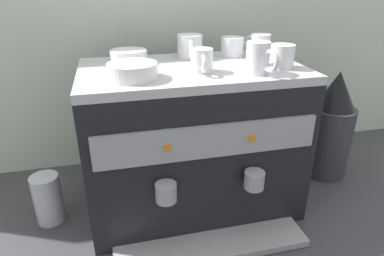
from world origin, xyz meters
TOP-DOWN VIEW (x-y plane):
  - ground_plane at (0.00, 0.00)m, footprint 4.00×4.00m
  - tiled_backsplash_wall at (0.00, 0.36)m, footprint 2.80×0.03m
  - espresso_machine at (0.00, -0.00)m, footprint 0.64×0.48m
  - ceramic_cup_0 at (0.02, 0.11)m, footprint 0.08×0.12m
  - ceramic_cup_1 at (0.01, -0.07)m, footprint 0.06×0.09m
  - ceramic_cup_2 at (0.16, 0.11)m, footprint 0.07×0.10m
  - ceramic_cup_3 at (0.15, -0.12)m, footprint 0.06×0.10m
  - ceramic_cup_4 at (0.25, 0.09)m, footprint 0.07×0.09m
  - ceramic_cup_5 at (0.24, -0.08)m, footprint 0.10×0.07m
  - ceramic_bowl_0 at (-0.17, 0.09)m, footprint 0.11×0.11m
  - ceramic_bowl_1 at (-0.18, -0.09)m, footprint 0.13×0.13m
  - coffee_grinder at (0.54, 0.06)m, footprint 0.16×0.16m
  - milk_pitcher at (-0.46, 0.01)m, footprint 0.08×0.08m

SIDE VIEW (x-z plane):
  - ground_plane at x=0.00m, z-range 0.00..0.00m
  - milk_pitcher at x=-0.46m, z-range 0.00..0.16m
  - coffee_grinder at x=0.54m, z-range -0.01..0.39m
  - espresso_machine at x=0.00m, z-range 0.00..0.47m
  - ceramic_bowl_0 at x=-0.17m, z-range 0.47..0.51m
  - ceramic_bowl_1 at x=-0.18m, z-range 0.47..0.51m
  - ceramic_cup_2 at x=0.16m, z-range 0.47..0.53m
  - ceramic_cup_1 at x=0.01m, z-range 0.47..0.53m
  - ceramic_cup_5 at x=0.24m, z-range 0.47..0.53m
  - ceramic_cup_4 at x=0.25m, z-range 0.47..0.54m
  - ceramic_cup_0 at x=0.02m, z-range 0.47..0.54m
  - ceramic_cup_3 at x=0.15m, z-range 0.47..0.55m
  - tiled_backsplash_wall at x=0.00m, z-range 0.00..1.18m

